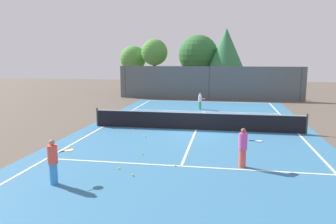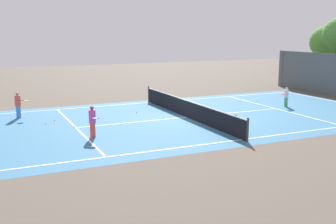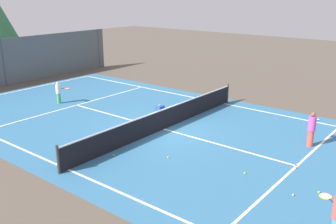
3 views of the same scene
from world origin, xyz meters
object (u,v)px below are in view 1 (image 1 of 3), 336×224
Objects in this scene: player_0 at (200,101)px; tennis_ball_0 at (133,175)px; player_2 at (243,147)px; tennis_ball_2 at (119,168)px; player_1 at (53,161)px; tennis_ball_1 at (175,165)px; tennis_ball_6 at (143,154)px; ball_crate at (231,122)px; tennis_ball_3 at (155,110)px; tennis_ball_5 at (133,128)px; tennis_ball_4 at (145,137)px.

player_0 is 19.30× the size of tennis_ball_0.
tennis_ball_2 is (-4.48, -1.03, -0.74)m from player_2.
player_2 is 4.18m from tennis_ball_0.
tennis_ball_1 is (3.60, 2.39, -0.74)m from player_1.
tennis_ball_1 is 2.10m from tennis_ball_2.
player_2 reaches higher than tennis_ball_6.
ball_crate reaches higher than tennis_ball_3.
tennis_ball_4 is at bearing -56.53° from tennis_ball_5.
player_1 reaches higher than tennis_ball_1.
tennis_ball_0 is (2.30, 1.13, -0.74)m from player_1.
tennis_ball_1 is (-2.15, -8.28, -0.15)m from ball_crate.
tennis_ball_5 is at bearing 110.85° from tennis_ball_6.
tennis_ball_0 is at bearing -40.17° from tennis_ball_2.
tennis_ball_2 and tennis_ball_5 have the same top height.
ball_crate is 6.45× the size of tennis_ball_0.
tennis_ball_4 is at bearing -137.22° from ball_crate.
player_2 is 8.23m from tennis_ball_5.
player_2 reaches higher than tennis_ball_4.
tennis_ball_6 is at bearing 167.59° from player_2.
tennis_ball_3 is at bearing 99.18° from tennis_ball_0.
player_1 is 22.50× the size of tennis_ball_6.
ball_crate is at bearing 62.04° from tennis_ball_6.
tennis_ball_1 and tennis_ball_6 have the same top height.
tennis_ball_6 is (0.63, -2.99, 0.00)m from tennis_ball_4.
tennis_ball_6 is at bearing 96.39° from tennis_ball_0.
player_0 reaches higher than tennis_ball_3.
player_2 is at bearing 12.91° from tennis_ball_2.
player_2 is 22.55× the size of tennis_ball_3.
player_0 is 0.86× the size of player_2.
player_0 is 12.79m from tennis_ball_6.
ball_crate is (5.75, 10.67, -0.59)m from player_1.
player_2 is at bearing -43.99° from tennis_ball_5.
ball_crate reaches higher than tennis_ball_2.
tennis_ball_2 and tennis_ball_3 have the same top height.
player_0 reaches higher than tennis_ball_6.
tennis_ball_3 is at bearing 91.31° from tennis_ball_5.
tennis_ball_2 is at bearing -102.05° from tennis_ball_6.
tennis_ball_4 is at bearing -80.98° from tennis_ball_3.
tennis_ball_5 is (0.15, -6.67, 0.00)m from tennis_ball_3.
player_0 is 19.30× the size of tennis_ball_1.
player_1 is 22.50× the size of tennis_ball_0.
player_1 reaches higher than tennis_ball_6.
player_0 reaches higher than tennis_ball_1.
player_1 reaches higher than tennis_ball_4.
player_2 is 22.55× the size of tennis_ball_1.
tennis_ball_1 is at bearing 44.15° from tennis_ball_0.
tennis_ball_5 is (-3.41, 6.04, 0.00)m from tennis_ball_1.
player_1 is 4.38m from tennis_ball_1.
tennis_ball_3 is at bearing -160.23° from player_0.
tennis_ball_0 is 1.00× the size of tennis_ball_1.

